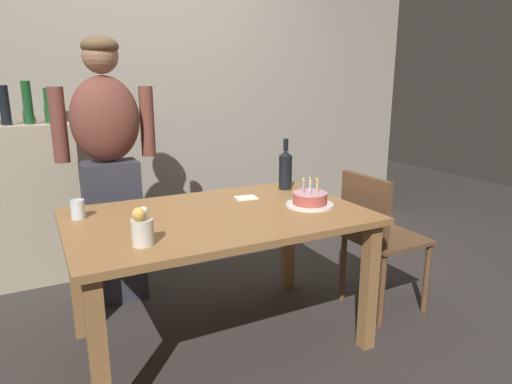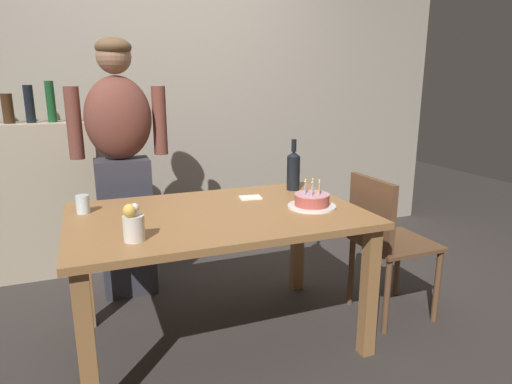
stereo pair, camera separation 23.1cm
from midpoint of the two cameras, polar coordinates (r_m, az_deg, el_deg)
name	(u,v)px [view 1 (the left image)]	position (r m, az deg, el deg)	size (l,w,h in m)	color
ground_plane	(221,340)	(2.61, -7.25, -18.58)	(10.00, 10.00, 0.00)	#332D2B
back_wall	(141,95)	(3.70, -16.40, 11.95)	(5.20, 0.10, 2.60)	#9E9384
dining_table	(218,231)	(2.32, -7.73, -5.10)	(1.50, 0.96, 0.74)	olive
birthday_cake	(310,200)	(2.41, 4.27, -1.04)	(0.26, 0.26, 0.15)	white
water_glass_near	(78,209)	(2.40, -24.66, -2.08)	(0.07, 0.07, 0.10)	silver
wine_bottle	(285,169)	(2.77, 1.45, 2.97)	(0.08, 0.08, 0.32)	black
napkin_stack	(246,198)	(2.57, -3.87, -0.78)	(0.12, 0.09, 0.01)	white
flower_vase	(142,228)	(1.91, -17.92, -4.54)	(0.09, 0.09, 0.17)	silver
person_man_bearded	(109,169)	(2.93, -20.63, 2.79)	(0.61, 0.27, 1.66)	#33333D
dining_chair	(376,232)	(2.75, 12.93, -5.06)	(0.42, 0.42, 0.87)	brown
shelf_cabinet	(18,205)	(3.51, -30.10, -1.47)	(0.80, 0.30, 1.41)	tan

